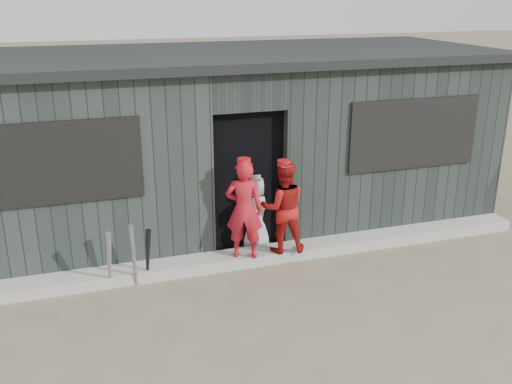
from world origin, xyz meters
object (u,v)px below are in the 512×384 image
object	(u,v)px
bat_left	(109,261)
bat_mid	(134,256)
player_red_left	(244,209)
dugout	(222,139)
player_red_right	(283,207)
bat_right	(148,255)
player_grey_back	(255,213)

from	to	relation	value
bat_left	bat_mid	bearing A→B (deg)	5.56
player_red_left	dugout	bearing A→B (deg)	-74.27
player_red_right	bat_left	bearing A→B (deg)	14.18
bat_right	player_red_left	bearing A→B (deg)	2.60
dugout	player_grey_back	bearing A→B (deg)	-84.87
bat_mid	player_grey_back	bearing A→B (deg)	19.30
bat_right	dugout	xyz separation A→B (m)	(1.44, 1.84, 0.91)
bat_left	player_red_right	world-z (taller)	player_red_right
player_red_right	player_red_left	bearing A→B (deg)	11.66
player_red_left	player_grey_back	size ratio (longest dim) A/B	1.21
bat_right	dugout	world-z (taller)	dugout
bat_left	bat_mid	world-z (taller)	bat_mid
bat_left	player_red_left	xyz separation A→B (m)	(1.73, 0.15, 0.39)
player_red_left	player_grey_back	world-z (taller)	player_red_left
player_red_right	player_grey_back	xyz separation A→B (m)	(-0.24, 0.47, -0.22)
bat_left	player_red_left	world-z (taller)	player_red_left
bat_mid	bat_left	bearing A→B (deg)	-174.44
bat_right	player_red_right	world-z (taller)	player_red_right
bat_left	dugout	world-z (taller)	dugout
dugout	player_red_right	bearing A→B (deg)	-78.56
bat_right	player_red_right	distance (m)	1.85
player_grey_back	dugout	size ratio (longest dim) A/B	0.13
player_grey_back	dugout	xyz separation A→B (m)	(-0.12, 1.30, 0.74)
bat_left	bat_mid	distance (m)	0.29
bat_right	bat_mid	bearing A→B (deg)	-158.76
player_red_left	player_red_right	world-z (taller)	player_red_left
player_red_right	dugout	bearing A→B (deg)	-68.70
bat_right	player_red_left	distance (m)	1.34
bat_right	dugout	bearing A→B (deg)	51.82
bat_mid	bat_right	xyz separation A→B (m)	(0.18, 0.07, -0.05)
bat_mid	player_red_right	world-z (taller)	player_red_right
player_grey_back	player_red_right	bearing A→B (deg)	121.63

